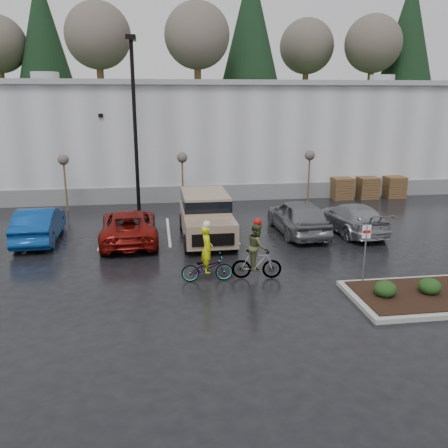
{
  "coord_description": "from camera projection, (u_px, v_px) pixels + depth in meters",
  "views": [
    {
      "loc": [
        -2.96,
        -13.93,
        6.24
      ],
      "look_at": [
        -0.36,
        4.21,
        1.3
      ],
      "focal_mm": 38.0,
      "sensor_mm": 36.0,
      "label": 1
    }
  ],
  "objects": [
    {
      "name": "cyclist_olive",
      "position": [
        257.0,
        257.0,
        16.62
      ],
      "size": [
        1.74,
        0.86,
        2.2
      ],
      "rotation": [
        0.0,
        0.0,
        1.45
      ],
      "color": "#3F3F44",
      "rests_on": "ground"
    },
    {
      "name": "fire_lane_sign",
      "position": [
        365.0,
        247.0,
        15.69
      ],
      "size": [
        0.3,
        0.05,
        2.2
      ],
      "color": "gray",
      "rests_on": "ground"
    },
    {
      "name": "sapling_west",
      "position": [
        64.0,
        163.0,
        25.96
      ],
      "size": [
        0.6,
        0.6,
        3.2
      ],
      "color": "#533321",
      "rests_on": "ground"
    },
    {
      "name": "car_far_silver",
      "position": [
        352.0,
        218.0,
        22.35
      ],
      "size": [
        2.25,
        4.91,
        1.39
      ],
      "primitive_type": "imported",
      "rotation": [
        0.0,
        0.0,
        3.2
      ],
      "color": "#94969B",
      "rests_on": "ground"
    },
    {
      "name": "sapling_mid",
      "position": [
        182.0,
        161.0,
        26.85
      ],
      "size": [
        0.6,
        0.6,
        3.2
      ],
      "color": "#533321",
      "rests_on": "ground"
    },
    {
      "name": "sapling_east",
      "position": [
        310.0,
        158.0,
        27.88
      ],
      "size": [
        0.6,
        0.6,
        3.2
      ],
      "color": "#533321",
      "rests_on": "ground"
    },
    {
      "name": "ground",
      "position": [
        253.0,
        296.0,
        15.34
      ],
      "size": [
        120.0,
        120.0,
        0.0
      ],
      "primitive_type": "plane",
      "color": "black",
      "rests_on": "ground"
    },
    {
      "name": "lamppost",
      "position": [
        134.0,
        107.0,
        24.78
      ],
      "size": [
        0.5,
        1.0,
        9.22
      ],
      "color": "black",
      "rests_on": "ground"
    },
    {
      "name": "suv_tan",
      "position": [
        206.0,
        218.0,
        21.08
      ],
      "size": [
        2.2,
        5.1,
        2.06
      ],
      "primitive_type": null,
      "color": "#9D826A",
      "rests_on": "ground"
    },
    {
      "name": "car_red",
      "position": [
        129.0,
        226.0,
        20.91
      ],
      "size": [
        2.6,
        5.26,
        1.43
      ],
      "primitive_type": "imported",
      "rotation": [
        0.0,
        0.0,
        3.18
      ],
      "color": "maroon",
      "rests_on": "ground"
    },
    {
      "name": "pallet_stack_b",
      "position": [
        367.0,
        188.0,
        29.94
      ],
      "size": [
        1.2,
        1.2,
        1.35
      ],
      "primitive_type": "cube",
      "color": "#533321",
      "rests_on": "ground"
    },
    {
      "name": "warehouse",
      "position": [
        195.0,
        132.0,
        35.41
      ],
      "size": [
        60.5,
        15.5,
        7.2
      ],
      "color": "#AFB2B4",
      "rests_on": "ground"
    },
    {
      "name": "shrub_b",
      "position": [
        430.0,
        286.0,
        15.03
      ],
      "size": [
        0.7,
        0.7,
        0.52
      ],
      "primitive_type": "ellipsoid",
      "color": "black",
      "rests_on": "curb_island"
    },
    {
      "name": "shrub_a",
      "position": [
        385.0,
        289.0,
        14.83
      ],
      "size": [
        0.7,
        0.7,
        0.52
      ],
      "primitive_type": "ellipsoid",
      "color": "black",
      "rests_on": "curb_island"
    },
    {
      "name": "pallet_stack_a",
      "position": [
        341.0,
        188.0,
        29.71
      ],
      "size": [
        1.2,
        1.2,
        1.35
      ],
      "primitive_type": "cube",
      "color": "#533321",
      "rests_on": "ground"
    },
    {
      "name": "car_blue",
      "position": [
        39.0,
        224.0,
        21.01
      ],
      "size": [
        1.78,
        4.7,
        1.53
      ],
      "primitive_type": "imported",
      "rotation": [
        0.0,
        0.0,
        3.18
      ],
      "color": "navy",
      "rests_on": "ground"
    },
    {
      "name": "cyclist_hivis",
      "position": [
        207.0,
        262.0,
        16.41
      ],
      "size": [
        1.8,
        0.65,
        2.18
      ],
      "rotation": [
        0.0,
        0.0,
        1.55
      ],
      "color": "#3F3F44",
      "rests_on": "ground"
    },
    {
      "name": "wooded_ridge",
      "position": [
        179.0,
        124.0,
        57.57
      ],
      "size": [
        80.0,
        25.0,
        6.0
      ],
      "primitive_type": "cube",
      "color": "#233917",
      "rests_on": "ground"
    },
    {
      "name": "car_grey",
      "position": [
        298.0,
        216.0,
        22.11
      ],
      "size": [
        2.1,
        4.89,
        1.64
      ],
      "primitive_type": "imported",
      "rotation": [
        0.0,
        0.0,
        3.17
      ],
      "color": "slate",
      "rests_on": "ground"
    },
    {
      "name": "pallet_stack_c",
      "position": [
        394.0,
        187.0,
        30.19
      ],
      "size": [
        1.2,
        1.2,
        1.35
      ],
      "primitive_type": "cube",
      "color": "#533321",
      "rests_on": "ground"
    }
  ]
}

